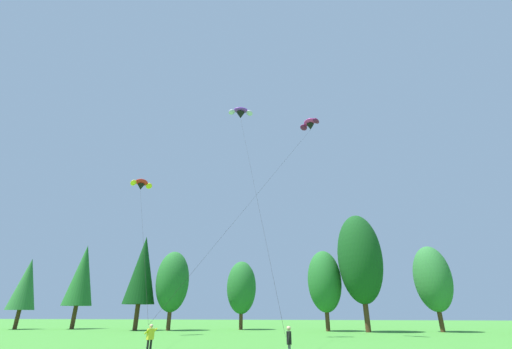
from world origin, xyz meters
TOP-DOWN VIEW (x-y plane):
  - treeline_tree_a at (-39.85, 46.90)m, footprint 3.87×3.87m
  - treeline_tree_b at (-32.14, 49.13)m, footprint 4.38×4.38m
  - treeline_tree_c at (-20.56, 46.44)m, footprint 4.49×4.49m
  - treeline_tree_d at (-15.91, 46.99)m, footprint 4.72×4.72m
  - treeline_tree_e at (-6.36, 50.91)m, footprint 4.42×4.42m
  - treeline_tree_f at (6.04, 48.31)m, footprint 4.66×4.66m
  - treeline_tree_g at (10.98, 46.68)m, footprint 5.91×5.91m
  - treeline_tree_h at (20.46, 48.40)m, footprint 4.74×4.74m
  - kite_flyer_near at (-5.81, 19.54)m, footprint 0.75×0.76m
  - kite_flyer_mid at (2.56, 17.68)m, footprint 0.25×0.57m
  - parafoil_kite_high_magenta at (5.08, 34.85)m, footprint 12.55×16.41m
  - parafoil_kite_mid_purple at (-3.32, 32.75)m, footprint 7.30×15.88m
  - parafoil_kite_far_red_yellow at (-16.48, 35.17)m, footprint 11.66×16.69m

SIDE VIEW (x-z plane):
  - kite_flyer_mid at x=2.56m, z-range 0.14..1.83m
  - kite_flyer_near at x=-5.81m, z-range 0.15..1.84m
  - treeline_tree_e at x=-6.36m, z-range 1.02..10.73m
  - treeline_tree_f at x=6.04m, z-range 1.11..11.69m
  - treeline_tree_a at x=-39.85m, z-range 1.30..11.60m
  - treeline_tree_d at x=-15.91m, z-range 1.14..11.94m
  - treeline_tree_h at x=20.46m, z-range 1.14..12.01m
  - treeline_tree_b at x=-32.14m, z-range 1.60..14.23m
  - treeline_tree_c at x=-20.56m, z-range 1.66..14.81m
  - treeline_tree_g at x=10.98m, z-range 1.61..16.84m
  - parafoil_kite_far_red_yellow at x=-16.48m, z-range 9.08..25.51m
  - parafoil_kite_high_magenta at x=5.08m, z-range 12.43..35.52m
  - parafoil_kite_mid_purple at x=-3.32m, z-range 12.81..37.46m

